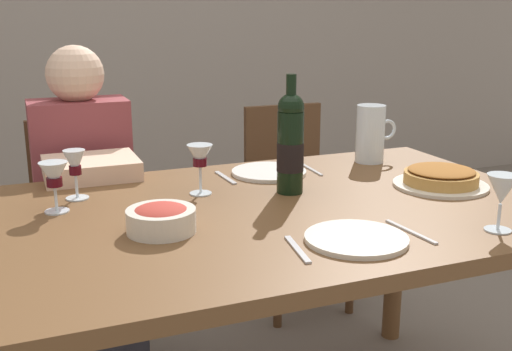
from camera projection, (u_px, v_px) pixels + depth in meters
dining_table at (285, 237)px, 1.71m from camera, size 1.50×1.00×0.76m
wine_bottle at (290, 143)px, 1.76m from camera, size 0.08×0.08×0.34m
water_pitcher at (370, 137)px, 2.14m from camera, size 0.15×0.10×0.20m
baked_tart at (441, 178)px, 1.85m from camera, size 0.28×0.28×0.06m
salad_bowl at (161, 218)px, 1.47m from camera, size 0.17×0.17×0.07m
wine_glass_left_diner at (54, 177)px, 1.60m from camera, size 0.07×0.07×0.13m
wine_glass_right_diner at (75, 166)px, 1.72m from camera, size 0.06×0.06×0.14m
wine_glass_centre at (502, 191)px, 1.46m from camera, size 0.07×0.07×0.14m
wine_glass_spare at (200, 158)px, 1.76m from camera, size 0.07×0.07×0.15m
dinner_plate_left_setting at (356, 239)px, 1.42m from camera, size 0.24×0.24×0.01m
dinner_plate_right_setting at (269, 172)px, 2.00m from camera, size 0.24×0.24×0.01m
fork_left_setting at (297, 249)px, 1.36m from camera, size 0.04×0.16×0.00m
knife_left_setting at (411, 232)px, 1.47m from camera, size 0.02×0.18×0.00m
knife_right_setting at (310, 169)px, 2.06m from camera, size 0.02×0.18×0.00m
spoon_right_setting at (225, 178)px, 1.95m from camera, size 0.02×0.16×0.00m
chair_left at (83, 217)px, 2.40m from camera, size 0.40×0.40×0.87m
diner_left at (88, 205)px, 2.15m from camera, size 0.34×0.50×1.16m
chair_right at (291, 192)px, 2.73m from camera, size 0.41×0.41×0.87m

